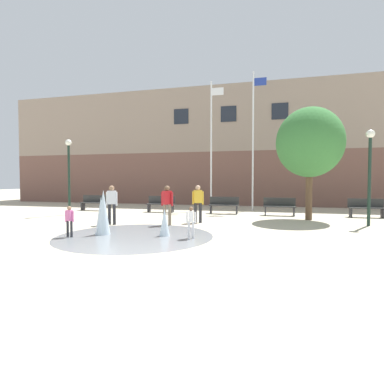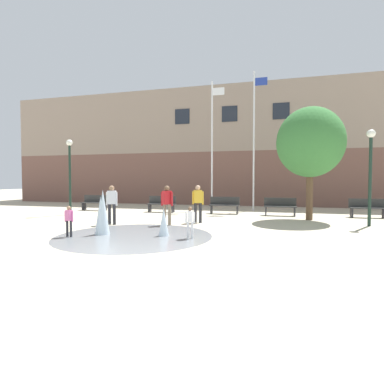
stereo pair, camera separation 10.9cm
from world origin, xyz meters
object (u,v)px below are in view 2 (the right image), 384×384
(child_running, at_px, (190,220))
(flagpole_left, at_px, (212,142))
(child_in_fountain, at_px, (69,219))
(lamp_post_left_lane, at_px, (70,166))
(teen_by_trashcan, at_px, (167,202))
(street_tree_near_building, at_px, (310,143))
(adult_in_red, at_px, (198,201))
(park_bench_near_trashcan, at_px, (367,208))
(park_bench_left_of_flagpoles, at_px, (95,202))
(park_bench_under_right_flagpole, at_px, (280,206))
(adult_near_bench, at_px, (112,202))
(lamp_post_right_lane, at_px, (370,163))
(flagpole_right, at_px, (254,137))
(park_bench_center, at_px, (224,205))
(park_bench_under_left_flagpole, at_px, (162,204))

(child_running, xyz_separation_m, flagpole_left, (-1.06, 9.31, 3.58))
(child_in_fountain, xyz_separation_m, lamp_post_left_lane, (-4.00, 5.42, 1.99))
(teen_by_trashcan, distance_m, street_tree_near_building, 7.02)
(lamp_post_left_lane, bearing_deg, adult_in_red, -9.80)
(park_bench_near_trashcan, bearing_deg, flagpole_left, 165.39)
(child_in_fountain, distance_m, teen_by_trashcan, 3.85)
(park_bench_left_of_flagpoles, bearing_deg, park_bench_under_right_flagpole, -0.35)
(child_in_fountain, bearing_deg, adult_near_bench, 105.74)
(child_in_fountain, bearing_deg, park_bench_under_right_flagpole, 63.95)
(lamp_post_right_lane, bearing_deg, flagpole_right, 132.88)
(flagpole_right, bearing_deg, park_bench_center, -124.16)
(teen_by_trashcan, xyz_separation_m, flagpole_left, (0.55, 6.87, 3.23))
(adult_in_red, relative_size, street_tree_near_building, 0.31)
(child_running, xyz_separation_m, lamp_post_left_lane, (-7.77, 4.70, 1.99))
(lamp_post_right_lane, bearing_deg, street_tree_near_building, 146.67)
(child_running, bearing_deg, park_bench_near_trashcan, -61.59)
(park_bench_under_right_flagpole, distance_m, adult_in_red, 5.00)
(teen_by_trashcan, bearing_deg, street_tree_near_building, -18.82)
(adult_near_bench, height_order, flagpole_left, flagpole_left)
(teen_by_trashcan, height_order, flagpole_right, flagpole_right)
(flagpole_left, bearing_deg, child_in_fountain, -105.17)
(teen_by_trashcan, height_order, street_tree_near_building, street_tree_near_building)
(street_tree_near_building, bearing_deg, adult_in_red, -155.65)
(park_bench_under_left_flagpole, bearing_deg, child_running, -63.33)
(park_bench_center, height_order, adult_in_red, adult_in_red)
(park_bench_left_of_flagpoles, distance_m, adult_near_bench, 6.48)
(park_bench_left_of_flagpoles, distance_m, lamp_post_left_lane, 3.17)
(flagpole_right, bearing_deg, lamp_post_right_lane, -47.12)
(park_bench_under_right_flagpole, bearing_deg, flagpole_right, 122.08)
(child_running, bearing_deg, park_bench_under_right_flagpole, -40.06)
(adult_in_red, bearing_deg, street_tree_near_building, -175.68)
(park_bench_near_trashcan, bearing_deg, teen_by_trashcan, -150.77)
(park_bench_left_of_flagpoles, bearing_deg, flagpole_right, 13.40)
(park_bench_under_right_flagpole, height_order, child_running, child_running)
(park_bench_near_trashcan, relative_size, adult_in_red, 1.01)
(adult_near_bench, bearing_deg, park_bench_center, 30.87)
(adult_near_bench, distance_m, street_tree_near_building, 9.08)
(flagpole_right, bearing_deg, adult_near_bench, -126.01)
(adult_near_bench, bearing_deg, flagpole_left, 46.78)
(park_bench_center, bearing_deg, street_tree_near_building, -21.17)
(park_bench_under_left_flagpole, bearing_deg, adult_in_red, -50.68)
(adult_in_red, bearing_deg, adult_near_bench, 3.72)
(teen_by_trashcan, relative_size, flagpole_right, 0.19)
(park_bench_under_right_flagpole, distance_m, lamp_post_left_lane, 11.11)
(teen_by_trashcan, height_order, lamp_post_left_lane, lamp_post_left_lane)
(park_bench_center, relative_size, flagpole_right, 0.19)
(park_bench_under_right_flagpole, height_order, lamp_post_right_lane, lamp_post_right_lane)
(street_tree_near_building, bearing_deg, park_bench_left_of_flagpoles, 172.83)
(lamp_post_left_lane, bearing_deg, child_in_fountain, -53.62)
(adult_in_red, height_order, street_tree_near_building, street_tree_near_building)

